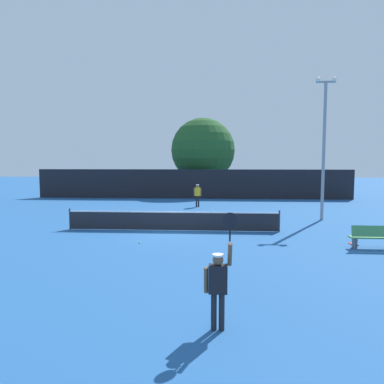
# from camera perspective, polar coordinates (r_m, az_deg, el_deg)

# --- Properties ---
(ground_plane) EXTENTS (120.00, 120.00, 0.00)m
(ground_plane) POSITION_cam_1_polar(r_m,az_deg,el_deg) (17.84, -3.13, -6.20)
(ground_plane) COLOR #235693
(tennis_net) EXTENTS (10.58, 0.08, 1.07)m
(tennis_net) POSITION_cam_1_polar(r_m,az_deg,el_deg) (17.75, -3.14, -4.58)
(tennis_net) COLOR #232328
(tennis_net) RESTS_ON ground
(perimeter_fence) EXTENTS (29.18, 0.12, 2.71)m
(perimeter_fence) POSITION_cam_1_polar(r_m,az_deg,el_deg) (32.85, 0.06, 1.30)
(perimeter_fence) COLOR black
(perimeter_fence) RESTS_ON ground
(player_serving) EXTENTS (0.68, 0.38, 2.42)m
(player_serving) POSITION_cam_1_polar(r_m,az_deg,el_deg) (7.43, 4.27, -13.92)
(player_serving) COLOR black
(player_serving) RESTS_ON ground
(player_receiving) EXTENTS (0.57, 0.25, 1.71)m
(player_receiving) POSITION_cam_1_polar(r_m,az_deg,el_deg) (26.78, 0.89, -0.19)
(player_receiving) COLOR yellow
(player_receiving) RESTS_ON ground
(tennis_ball) EXTENTS (0.07, 0.07, 0.07)m
(tennis_ball) POSITION_cam_1_polar(r_m,az_deg,el_deg) (15.24, -8.41, -8.06)
(tennis_ball) COLOR #CCE033
(tennis_ball) RESTS_ON ground
(spare_racket) EXTENTS (0.28, 0.52, 0.04)m
(spare_racket) POSITION_cam_1_polar(r_m,az_deg,el_deg) (16.40, 24.37, -7.56)
(spare_racket) COLOR black
(spare_racket) RESTS_ON ground
(courtside_bench) EXTENTS (1.80, 0.44, 0.95)m
(courtside_bench) POSITION_cam_1_polar(r_m,az_deg,el_deg) (15.80, 27.16, -6.43)
(courtside_bench) COLOR #478C4C
(courtside_bench) RESTS_ON ground
(light_pole) EXTENTS (1.18, 0.28, 8.25)m
(light_pole) POSITION_cam_1_polar(r_m,az_deg,el_deg) (22.12, 20.45, 7.85)
(light_pole) COLOR gray
(light_pole) RESTS_ON ground
(large_tree) EXTENTS (6.63, 6.63, 7.93)m
(large_tree) POSITION_cam_1_polar(r_m,az_deg,el_deg) (37.16, 1.76, 6.74)
(large_tree) COLOR brown
(large_tree) RESTS_ON ground
(parked_car_near) EXTENTS (2.22, 4.33, 1.69)m
(parked_car_near) POSITION_cam_1_polar(r_m,az_deg,el_deg) (40.26, -10.05, 1.07)
(parked_car_near) COLOR #B7B7BC
(parked_car_near) RESTS_ON ground
(parked_car_mid) EXTENTS (1.97, 4.23, 1.69)m
(parked_car_mid) POSITION_cam_1_polar(r_m,az_deg,el_deg) (40.64, 10.19, 1.10)
(parked_car_mid) COLOR red
(parked_car_mid) RESTS_ON ground
(parked_car_far) EXTENTS (2.12, 4.30, 1.69)m
(parked_car_far) POSITION_cam_1_polar(r_m,az_deg,el_deg) (41.33, 14.07, 1.10)
(parked_car_far) COLOR navy
(parked_car_far) RESTS_ON ground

